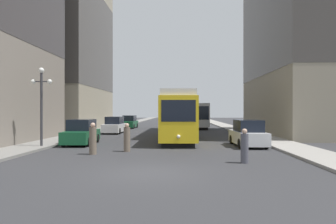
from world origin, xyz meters
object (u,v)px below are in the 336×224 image
at_px(pedestrian_on_sidewalk, 93,140).
at_px(parked_car_left_mid, 129,122).
at_px(parked_car_left_near, 82,133).
at_px(pedestrian_crossing_far, 245,147).
at_px(parked_car_right_far, 248,134).
at_px(transit_bus, 197,114).
at_px(pedestrian_crossing_near, 127,138).
at_px(parked_car_left_far, 114,126).
at_px(streetcar, 177,115).
at_px(lamp_post_left_near, 41,94).

bearing_deg(pedestrian_on_sidewalk, parked_car_left_mid, 36.22).
distance_m(parked_car_left_near, pedestrian_crossing_far, 12.65).
bearing_deg(parked_car_left_near, parked_car_right_far, -6.47).
relative_size(transit_bus, parked_car_right_far, 2.65).
bearing_deg(parked_car_left_near, pedestrian_crossing_near, -46.30).
xyz_separation_m(parked_car_left_mid, parked_car_left_far, (-0.00, -9.89, 0.00)).
xyz_separation_m(pedestrian_crossing_near, pedestrian_on_sidewalk, (-1.69, -1.26, 0.04)).
xyz_separation_m(parked_car_left_near, pedestrian_on_sidewalk, (2.31, -5.03, -0.01)).
bearing_deg(transit_bus, pedestrian_crossing_far, -88.64).
xyz_separation_m(parked_car_left_mid, pedestrian_crossing_near, (4.00, -24.67, -0.05)).
bearing_deg(streetcar, lamp_post_left_near, -142.34).
bearing_deg(pedestrian_crossing_far, parked_car_left_mid, -109.51).
bearing_deg(pedestrian_crossing_far, streetcar, -114.35).
distance_m(pedestrian_crossing_far, lamp_post_left_near, 13.44).
bearing_deg(streetcar, pedestrian_crossing_near, -110.05).
bearing_deg(parked_car_left_mid, parked_car_left_far, -88.39).
distance_m(transit_bus, pedestrian_crossing_near, 26.37).
bearing_deg(parked_car_right_far, transit_bus, -86.20).
relative_size(parked_car_left_near, pedestrian_crossing_far, 2.81).
relative_size(parked_car_right_far, lamp_post_left_near, 0.87).
bearing_deg(streetcar, parked_car_left_mid, 111.78).
relative_size(parked_car_left_near, pedestrian_on_sidewalk, 2.54).
bearing_deg(parked_car_left_far, parked_car_left_mid, 90.50).
height_order(parked_car_right_far, lamp_post_left_near, lamp_post_left_near).
xyz_separation_m(transit_bus, parked_car_left_far, (-9.76, -10.92, -1.10)).
bearing_deg(parked_car_left_far, transit_bus, 48.72).
bearing_deg(lamp_post_left_near, parked_car_left_far, 81.88).
distance_m(parked_car_right_far, pedestrian_crossing_near, 8.45).
distance_m(streetcar, parked_car_right_far, 7.57).
bearing_deg(pedestrian_crossing_near, parked_car_left_far, 32.90).
height_order(parked_car_right_far, pedestrian_on_sidewalk, parked_car_right_far).
xyz_separation_m(parked_car_left_near, pedestrian_crossing_far, (10.18, -7.51, -0.09)).
height_order(transit_bus, parked_car_right_far, transit_bus).
relative_size(transit_bus, pedestrian_crossing_far, 7.31).
distance_m(parked_car_left_near, parked_car_left_far, 11.01).
relative_size(transit_bus, pedestrian_crossing_near, 6.92).
height_order(parked_car_left_far, pedestrian_on_sidewalk, parked_car_left_far).
xyz_separation_m(parked_car_right_far, pedestrian_crossing_near, (-7.88, -3.05, -0.05)).
height_order(parked_car_left_near, pedestrian_crossing_far, parked_car_left_near).
relative_size(transit_bus, pedestrian_on_sidewalk, 6.60).
distance_m(pedestrian_crossing_near, pedestrian_crossing_far, 7.22).
xyz_separation_m(streetcar, pedestrian_crossing_far, (3.28, -12.35, -1.35)).
distance_m(pedestrian_crossing_near, pedestrian_on_sidewalk, 2.11).
bearing_deg(parked_car_left_near, pedestrian_on_sidewalk, -68.34).
bearing_deg(streetcar, pedestrian_on_sidewalk, -116.40).
xyz_separation_m(streetcar, parked_car_left_near, (-6.90, -4.84, -1.26)).
bearing_deg(parked_car_left_far, pedestrian_crossing_far, -60.70).
relative_size(pedestrian_crossing_near, pedestrian_on_sidewalk, 0.95).
xyz_separation_m(parked_car_right_far, pedestrian_crossing_far, (-1.70, -6.79, -0.09)).
bearing_deg(parked_car_left_far, streetcar, -41.30).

